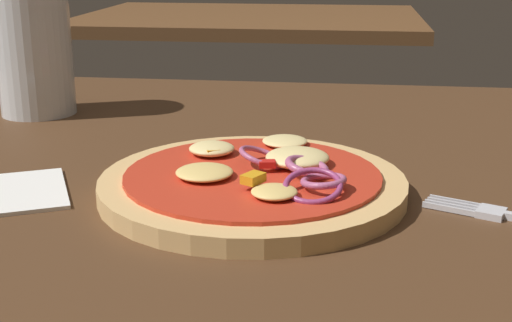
# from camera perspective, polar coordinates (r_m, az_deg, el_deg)

# --- Properties ---
(dining_table) EXTENTS (1.18, 0.94, 0.03)m
(dining_table) POSITION_cam_1_polar(r_m,az_deg,el_deg) (0.51, -0.14, -5.47)
(dining_table) COLOR #4C301C
(dining_table) RESTS_ON ground
(pizza) EXTENTS (0.23, 0.23, 0.03)m
(pizza) POSITION_cam_1_polar(r_m,az_deg,el_deg) (0.53, -0.13, -1.70)
(pizza) COLOR tan
(pizza) RESTS_ON dining_table
(beer_glass) EXTENTS (0.08, 0.08, 0.14)m
(beer_glass) POSITION_cam_1_polar(r_m,az_deg,el_deg) (0.80, -17.53, 8.07)
(beer_glass) COLOR silver
(beer_glass) RESTS_ON dining_table
(background_table) EXTENTS (0.86, 0.63, 0.03)m
(background_table) POSITION_cam_1_polar(r_m,az_deg,el_deg) (1.86, -0.40, 11.36)
(background_table) COLOR brown
(background_table) RESTS_ON ground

